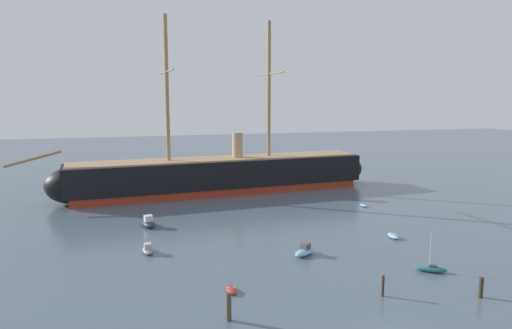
{
  "coord_description": "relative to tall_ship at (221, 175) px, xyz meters",
  "views": [
    {
      "loc": [
        -19.52,
        -26.88,
        17.95
      ],
      "look_at": [
        0.95,
        39.97,
        7.89
      ],
      "focal_mm": 32.08,
      "sensor_mm": 36.0,
      "label": 1
    }
  ],
  "objects": [
    {
      "name": "mooring_piling_left_pair",
      "position": [
        -10.72,
        -50.47,
        -2.31
      ],
      "size": [
        0.42,
        0.42,
        2.39
      ],
      "primitive_type": "cylinder",
      "color": "#4C3D2D",
      "rests_on": "ground"
    },
    {
      "name": "dinghy_mid_right",
      "position": [
        15.03,
        -34.98,
        -3.23
      ],
      "size": [
        1.22,
        2.46,
        0.56
      ],
      "color": "#7FB2D6",
      "rests_on": "ground"
    },
    {
      "name": "seagull_in_flight",
      "position": [
        0.3,
        -23.81,
        7.18
      ],
      "size": [
        0.48,
        1.08,
        0.13
      ],
      "color": "silver"
    },
    {
      "name": "tall_ship",
      "position": [
        0.0,
        0.0,
        0.0
      ],
      "size": [
        68.07,
        14.85,
        32.72
      ],
      "color": "maroon",
      "rests_on": "ground"
    },
    {
      "name": "mooring_piling_right_pair",
      "position": [
        12.26,
        -52.93,
        -2.55
      ],
      "size": [
        0.4,
        0.4,
        1.91
      ],
      "primitive_type": "cylinder",
      "color": "#382B1E",
      "rests_on": "ground"
    },
    {
      "name": "motorboat_alongside_bow",
      "position": [
        -15.1,
        -20.11,
        -2.92
      ],
      "size": [
        2.22,
        4.17,
        1.67
      ],
      "color": "#1E284C",
      "rests_on": "ground"
    },
    {
      "name": "motorboat_mid_left",
      "position": [
        -15.93,
        -31.59,
        -3.08
      ],
      "size": [
        1.33,
        2.94,
        1.21
      ],
      "color": "gray",
      "rests_on": "ground"
    },
    {
      "name": "motorboat_near_centre",
      "position": [
        1.39,
        -37.7,
        -3.03
      ],
      "size": [
        3.44,
        2.96,
        1.37
      ],
      "color": "#7FB2D6",
      "rests_on": "ground"
    },
    {
      "name": "motorboat_far_left",
      "position": [
        -25.99,
        -2.9,
        -3.04
      ],
      "size": [
        3.4,
        2.81,
        1.33
      ],
      "color": "gold",
      "rests_on": "ground"
    },
    {
      "name": "motorboat_distant_centre",
      "position": [
        4.39,
        4.83,
        -2.94
      ],
      "size": [
        4.11,
        3.51,
        1.63
      ],
      "color": "gray",
      "rests_on": "ground"
    },
    {
      "name": "mooring_piling_nearest",
      "position": [
        3.87,
        -50.08,
        -2.51
      ],
      "size": [
        0.25,
        0.25,
        2.0
      ],
      "primitive_type": "cylinder",
      "color": "#382B1E",
      "rests_on": "ground"
    },
    {
      "name": "dinghy_foreground_left",
      "position": [
        -9.2,
        -45.13,
        -3.27
      ],
      "size": [
        0.95,
        2.05,
        0.48
      ],
      "color": "#B22D28",
      "rests_on": "ground"
    },
    {
      "name": "dinghy_alongside_stern",
      "position": [
        20.32,
        -18.35,
        -3.3
      ],
      "size": [
        1.01,
        1.86,
        0.42
      ],
      "color": "#7FB2D6",
      "rests_on": "ground"
    },
    {
      "name": "sailboat_foreground_right",
      "position": [
        12.02,
        -46.37,
        -3.16
      ],
      "size": [
        3.22,
        2.62,
        4.21
      ],
      "color": "#236670",
      "rests_on": "ground"
    }
  ]
}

